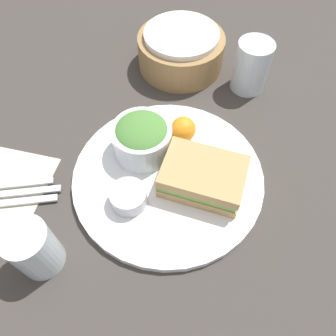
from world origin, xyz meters
The scene contains 13 objects.
ground_plane centered at (0.00, 0.00, 0.00)m, with size 4.00×4.00×0.00m, color #3D3833.
plate centered at (0.00, 0.00, 0.01)m, with size 0.34×0.34×0.02m, color white.
sandwich centered at (0.06, -0.01, 0.04)m, with size 0.14×0.11×0.05m.
salad_bowl centered at (-0.06, 0.04, 0.05)m, with size 0.11×0.11×0.07m.
dressing_cup centered at (-0.05, -0.07, 0.03)m, with size 0.06×0.06×0.03m, color #B7B7BC.
orange_wedge centered at (0.01, 0.09, 0.04)m, with size 0.05×0.05×0.05m, color orange.
drink_glass centered at (0.11, 0.27, 0.05)m, with size 0.07×0.07×0.11m, color silver.
bread_basket centered at (-0.04, 0.31, 0.04)m, with size 0.19×0.19×0.09m.
napkin centered at (-0.27, -0.10, 0.00)m, with size 0.13×0.19×0.00m, color beige.
fork centered at (-0.26, -0.12, 0.01)m, with size 0.19×0.01×0.01m, color silver.
knife centered at (-0.27, -0.10, 0.01)m, with size 0.20×0.01×0.01m, color silver.
spoon centered at (-0.28, -0.08, 0.01)m, with size 0.17×0.01×0.01m, color silver.
water_glass centered at (-0.15, -0.19, 0.05)m, with size 0.07×0.07×0.10m, color silver.
Camera 1 is at (0.07, -0.30, 0.50)m, focal length 35.00 mm.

